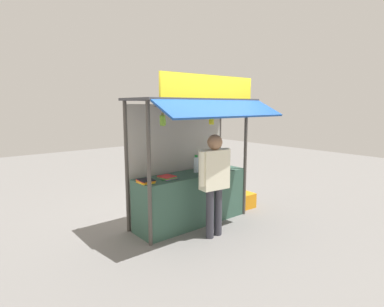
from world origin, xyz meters
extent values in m
plane|color=slate|center=(0.00, 0.00, 0.00)|extent=(20.00, 20.00, 0.00)
cube|color=#385B4C|center=(0.00, 0.00, 0.44)|extent=(2.07, 0.59, 0.88)
cylinder|color=#4C4742|center=(-1.04, -0.29, 1.06)|extent=(0.06, 0.06, 2.11)
cylinder|color=#4C4742|center=(1.04, -0.29, 1.06)|extent=(0.06, 0.06, 2.11)
cylinder|color=#4C4742|center=(-1.04, 0.38, 1.06)|extent=(0.06, 0.06, 2.11)
cylinder|color=#4C4742|center=(1.04, 0.38, 1.06)|extent=(0.06, 0.06, 2.11)
cube|color=#B7B2A8|center=(0.00, 0.38, 1.03)|extent=(2.03, 0.04, 2.06)
cube|color=#3F3F44|center=(0.00, -0.06, 2.13)|extent=(2.27, 0.87, 0.04)
cube|color=#194799|center=(0.00, -0.74, 2.00)|extent=(2.23, 0.51, 0.26)
cube|color=yellow|center=(0.00, -0.44, 2.33)|extent=(1.86, 0.04, 0.35)
cylinder|color=#59544C|center=(0.00, -0.39, 2.03)|extent=(1.97, 0.02, 0.02)
cylinder|color=silver|center=(0.12, 0.03, 1.02)|extent=(0.09, 0.09, 0.27)
cylinder|color=#198C33|center=(0.12, 0.03, 1.17)|extent=(0.06, 0.06, 0.04)
cylinder|color=silver|center=(0.45, 0.23, 0.99)|extent=(0.07, 0.07, 0.21)
cylinder|color=#198C33|center=(0.45, 0.23, 1.11)|extent=(0.04, 0.04, 0.03)
cylinder|color=silver|center=(0.80, 0.12, 1.02)|extent=(0.09, 0.09, 0.27)
cylinder|color=red|center=(0.80, 0.12, 1.17)|extent=(0.06, 0.06, 0.04)
cube|color=green|center=(-0.55, -0.04, 0.88)|extent=(0.25, 0.26, 0.01)
cube|color=purple|center=(-0.54, -0.04, 0.89)|extent=(0.23, 0.24, 0.01)
cube|color=yellow|center=(-0.55, -0.04, 0.90)|extent=(0.23, 0.24, 0.01)
cube|color=green|center=(-0.56, -0.05, 0.91)|extent=(0.24, 0.25, 0.01)
cube|color=red|center=(-0.55, -0.04, 0.92)|extent=(0.24, 0.25, 0.01)
cube|color=blue|center=(0.52, -0.07, 0.89)|extent=(0.18, 0.24, 0.01)
cube|color=purple|center=(0.51, -0.08, 0.90)|extent=(0.19, 0.25, 0.01)
cube|color=yellow|center=(0.51, -0.08, 0.90)|extent=(0.19, 0.25, 0.01)
cube|color=green|center=(0.53, -0.07, 0.91)|extent=(0.21, 0.26, 0.01)
cube|color=purple|center=(0.52, -0.09, 0.93)|extent=(0.20, 0.26, 0.01)
cube|color=yellow|center=(0.51, -0.08, 0.94)|extent=(0.19, 0.25, 0.01)
cube|color=black|center=(0.52, -0.07, 0.95)|extent=(0.18, 0.24, 0.01)
cube|color=white|center=(0.51, -0.07, 0.96)|extent=(0.19, 0.25, 0.01)
cube|color=orange|center=(-0.95, -0.04, 0.88)|extent=(0.21, 0.24, 0.01)
cube|color=yellow|center=(-0.95, -0.06, 0.89)|extent=(0.23, 0.26, 0.01)
cube|color=orange|center=(-0.95, -0.05, 0.91)|extent=(0.22, 0.25, 0.01)
cube|color=orange|center=(-0.95, -0.05, 0.91)|extent=(0.21, 0.24, 0.01)
cube|color=red|center=(-0.95, -0.04, 0.92)|extent=(0.23, 0.25, 0.01)
cube|color=black|center=(-0.95, -0.05, 0.93)|extent=(0.23, 0.26, 0.01)
cylinder|color=#332D23|center=(-0.86, -0.39, 1.98)|extent=(0.01, 0.01, 0.08)
cylinder|color=olive|center=(-0.86, -0.39, 1.92)|extent=(0.04, 0.04, 0.04)
ellipsoid|color=#74A52E|center=(-0.84, -0.39, 1.83)|extent=(0.04, 0.07, 0.16)
ellipsoid|color=#74A52E|center=(-0.84, -0.37, 1.84)|extent=(0.07, 0.08, 0.16)
ellipsoid|color=#74A52E|center=(-0.86, -0.37, 1.83)|extent=(0.07, 0.04, 0.16)
ellipsoid|color=#74A52E|center=(-0.88, -0.38, 1.83)|extent=(0.06, 0.07, 0.17)
ellipsoid|color=#74A52E|center=(-0.88, -0.39, 1.83)|extent=(0.04, 0.08, 0.16)
ellipsoid|color=#74A52E|center=(-0.87, -0.41, 1.83)|extent=(0.06, 0.06, 0.17)
ellipsoid|color=#74A52E|center=(-0.86, -0.41, 1.83)|extent=(0.06, 0.03, 0.16)
ellipsoid|color=#74A52E|center=(-0.84, -0.42, 1.84)|extent=(0.08, 0.07, 0.16)
cylinder|color=#332D23|center=(0.08, -0.39, 1.96)|extent=(0.01, 0.01, 0.10)
cylinder|color=olive|center=(0.08, -0.39, 1.89)|extent=(0.04, 0.04, 0.04)
ellipsoid|color=yellow|center=(0.10, -0.39, 1.81)|extent=(0.04, 0.08, 0.16)
ellipsoid|color=yellow|center=(0.10, -0.37, 1.81)|extent=(0.08, 0.07, 0.16)
ellipsoid|color=yellow|center=(0.07, -0.37, 1.81)|extent=(0.08, 0.05, 0.16)
ellipsoid|color=yellow|center=(0.06, -0.39, 1.81)|extent=(0.05, 0.07, 0.16)
ellipsoid|color=yellow|center=(0.06, -0.41, 1.81)|extent=(0.06, 0.08, 0.16)
ellipsoid|color=yellow|center=(0.07, -0.42, 1.81)|extent=(0.08, 0.05, 0.16)
ellipsoid|color=yellow|center=(0.09, -0.41, 1.81)|extent=(0.07, 0.06, 0.16)
cylinder|color=#383842|center=(-0.19, -0.66, 0.39)|extent=(0.12, 0.12, 0.77)
cylinder|color=#383842|center=(-0.01, -0.66, 0.39)|extent=(0.12, 0.12, 0.77)
cube|color=#EAE5C6|center=(-0.10, -0.66, 1.08)|extent=(0.48, 0.24, 0.61)
cylinder|color=#EAE5C6|center=(-0.35, -0.66, 1.12)|extent=(0.10, 0.10, 0.52)
cylinder|color=#EAE5C6|center=(0.16, -0.66, 1.12)|extent=(0.10, 0.10, 0.52)
sphere|color=#936B4C|center=(-0.10, -0.66, 1.50)|extent=(0.23, 0.23, 0.23)
cube|color=orange|center=(1.30, 0.00, 0.15)|extent=(0.45, 0.45, 0.29)
camera|label=1|loc=(-3.29, -3.98, 2.05)|focal=28.77mm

